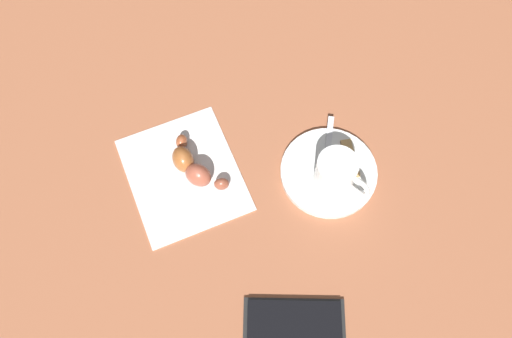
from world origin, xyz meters
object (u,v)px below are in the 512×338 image
saucer (329,172)px  sugar_packet (350,158)px  napkin (184,174)px  croissant (192,166)px  cell_phone (294,324)px  espresso_cup (337,172)px  teaspoon (326,163)px

saucer → sugar_packet: 0.04m
napkin → croissant: 0.03m
saucer → cell_phone: bearing=69.7°
espresso_cup → teaspoon: bearing=-71.7°
sugar_packet → espresso_cup: bearing=133.9°
sugar_packet → napkin: 0.25m
teaspoon → sugar_packet: (-0.04, -0.00, 0.00)m
saucer → cell_phone: (0.08, 0.21, 0.00)m
espresso_cup → croissant: (0.21, -0.04, -0.02)m
saucer → espresso_cup: bearing=111.4°
sugar_packet → croissant: 0.24m
cell_phone → espresso_cup: bearing=-113.1°
teaspoon → napkin: size_ratio=0.64×
espresso_cup → teaspoon: (0.01, -0.03, -0.02)m
teaspoon → cell_phone: teaspoon is taller
napkin → cell_phone: 0.27m
napkin → croissant: (-0.02, -0.00, 0.02)m
teaspoon → cell_phone: bearing=71.3°
sugar_packet → croissant: (0.24, -0.01, 0.01)m
sugar_packet → napkin: (0.25, -0.00, -0.01)m
saucer → espresso_cup: (-0.01, 0.01, 0.03)m
saucer → teaspoon: bearing=-76.1°
sugar_packet → teaspoon: bearing=93.5°
croissant → cell_phone: size_ratio=0.69×
croissant → cell_phone: croissant is taller
teaspoon → napkin: (0.21, -0.01, -0.01)m
saucer → croissant: 0.20m
espresso_cup → cell_phone: 0.22m
saucer → teaspoon: size_ratio=1.20×
teaspoon → cell_phone: size_ratio=0.84×
espresso_cup → sugar_packet: bearing=-132.7°
saucer → teaspoon: (0.00, -0.01, 0.01)m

